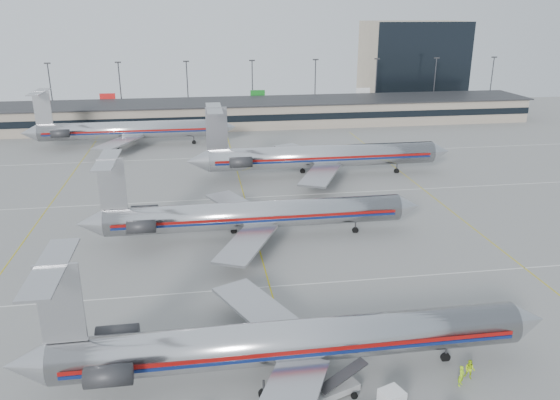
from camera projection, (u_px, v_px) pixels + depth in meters
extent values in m
plane|color=gray|center=(285.00, 339.00, 49.95)|extent=(260.00, 260.00, 0.00)
cube|color=silver|center=(270.00, 287.00, 59.28)|extent=(160.00, 0.15, 0.02)
cube|color=gray|center=(224.00, 114.00, 140.35)|extent=(160.00, 16.00, 6.00)
cube|color=black|center=(226.00, 119.00, 132.73)|extent=(160.00, 0.20, 1.60)
cube|color=#2D2D30|center=(223.00, 102.00, 139.33)|extent=(162.00, 17.00, 0.30)
cylinder|color=#38383D|center=(51.00, 92.00, 145.45)|extent=(0.30, 0.30, 15.00)
cube|color=#2D2D30|center=(47.00, 63.00, 142.94)|extent=(1.60, 0.40, 0.35)
cylinder|color=#38383D|center=(121.00, 91.00, 148.04)|extent=(0.30, 0.30, 15.00)
cube|color=#2D2D30|center=(118.00, 62.00, 145.52)|extent=(1.60, 0.40, 0.35)
cylinder|color=#38383D|center=(188.00, 90.00, 150.63)|extent=(0.30, 0.30, 15.00)
cube|color=#2D2D30|center=(186.00, 61.00, 148.11)|extent=(1.60, 0.40, 0.35)
cylinder|color=#38383D|center=(252.00, 88.00, 153.22)|extent=(0.30, 0.30, 15.00)
cube|color=#2D2D30|center=(252.00, 60.00, 150.70)|extent=(1.60, 0.40, 0.35)
cylinder|color=#38383D|center=(315.00, 87.00, 155.80)|extent=(0.30, 0.30, 15.00)
cube|color=#2D2D30|center=(316.00, 60.00, 153.29)|extent=(1.60, 0.40, 0.35)
cylinder|color=#38383D|center=(376.00, 86.00, 158.39)|extent=(0.30, 0.30, 15.00)
cube|color=#2D2D30|center=(377.00, 59.00, 155.87)|extent=(1.60, 0.40, 0.35)
cylinder|color=#38383D|center=(434.00, 84.00, 160.98)|extent=(0.30, 0.30, 15.00)
cube|color=#2D2D30|center=(437.00, 58.00, 158.46)|extent=(1.60, 0.40, 0.35)
cylinder|color=#38383D|center=(491.00, 83.00, 163.57)|extent=(0.30, 0.30, 15.00)
cube|color=#2D2D30|center=(494.00, 57.00, 161.05)|extent=(1.60, 0.40, 0.35)
cube|color=tan|center=(412.00, 62.00, 174.10)|extent=(30.00, 20.00, 25.00)
cylinder|color=silver|center=(295.00, 341.00, 43.86)|extent=(37.63, 3.48, 3.48)
cone|color=silver|center=(527.00, 320.00, 46.78)|extent=(3.01, 3.48, 3.48)
cone|color=#ACACB1|center=(26.00, 365.00, 40.91)|extent=(3.39, 3.48, 3.48)
cube|color=maroon|center=(299.00, 352.00, 42.18)|extent=(35.75, 0.05, 0.33)
cube|color=#0B1A52|center=(299.00, 357.00, 42.31)|extent=(35.75, 0.05, 0.26)
cube|color=#ACACB1|center=(262.00, 311.00, 50.05)|extent=(8.75, 12.76, 0.30)
cube|color=#ACACB1|center=(60.00, 304.00, 39.72)|extent=(3.20, 0.24, 6.40)
cube|color=#ACACB1|center=(51.00, 267.00, 38.69)|extent=(2.26, 9.88, 0.17)
cylinder|color=#2D2D30|center=(118.00, 335.00, 44.24)|extent=(3.39, 1.60, 1.60)
cylinder|color=#2D2D30|center=(108.00, 376.00, 39.24)|extent=(3.39, 1.60, 1.60)
cylinder|color=#2D2D30|center=(446.00, 353.00, 46.59)|extent=(0.19, 0.19, 1.55)
cylinder|color=#2D2D30|center=(264.00, 389.00, 42.18)|extent=(0.19, 0.19, 1.55)
cylinder|color=#2D2D30|center=(257.00, 354.00, 46.40)|extent=(0.19, 0.19, 1.55)
cylinder|color=black|center=(445.00, 357.00, 46.74)|extent=(0.85, 0.28, 0.85)
cylinder|color=silver|center=(256.00, 215.00, 70.67)|extent=(38.21, 3.53, 3.53)
cone|color=silver|center=(408.00, 206.00, 73.63)|extent=(3.06, 3.53, 3.53)
cone|color=#ACACB1|center=(90.00, 224.00, 67.67)|extent=(3.44, 3.53, 3.53)
cube|color=maroon|center=(258.00, 219.00, 68.96)|extent=(36.30, 0.05, 0.33)
cube|color=#0B1A52|center=(258.00, 221.00, 69.09)|extent=(36.30, 0.05, 0.27)
cube|color=#ACACB1|center=(238.00, 205.00, 76.95)|extent=(8.89, 12.95, 0.31)
cube|color=#ACACB1|center=(247.00, 243.00, 64.47)|extent=(8.89, 12.95, 0.31)
cube|color=#ACACB1|center=(112.00, 184.00, 66.47)|extent=(3.25, 0.24, 6.50)
cube|color=#ACACB1|center=(107.00, 160.00, 65.41)|extent=(2.29, 10.03, 0.17)
cylinder|color=#2D2D30|center=(145.00, 211.00, 71.05)|extent=(3.44, 1.62, 1.62)
cylinder|color=#2D2D30|center=(141.00, 227.00, 65.97)|extent=(3.44, 1.62, 1.62)
cylinder|color=#2D2D30|center=(355.00, 227.00, 73.44)|extent=(0.19, 0.19, 1.58)
cylinder|color=#2D2D30|center=(236.00, 241.00, 68.96)|extent=(0.19, 0.19, 1.58)
cylinder|color=#2D2D30|center=(234.00, 228.00, 73.24)|extent=(0.19, 0.19, 1.58)
cylinder|color=black|center=(355.00, 230.00, 73.59)|extent=(0.86, 0.29, 0.86)
cylinder|color=silver|center=(323.00, 156.00, 97.20)|extent=(40.64, 3.96, 3.96)
cone|color=silver|center=(440.00, 152.00, 100.37)|extent=(3.42, 3.96, 3.96)
cone|color=#ACACB1|center=(197.00, 161.00, 94.01)|extent=(3.85, 3.96, 3.96)
cube|color=maroon|center=(326.00, 158.00, 95.30)|extent=(38.61, 0.05, 0.37)
cube|color=#0B1A52|center=(326.00, 161.00, 95.44)|extent=(38.61, 0.05, 0.30)
cube|color=#ACACB1|center=(303.00, 152.00, 104.23)|extent=(9.95, 14.50, 0.34)
cube|color=#ACACB1|center=(321.00, 174.00, 90.27)|extent=(9.95, 14.50, 0.34)
cube|color=#ACACB1|center=(217.00, 128.00, 92.66)|extent=(3.64, 0.27, 7.27)
cube|color=#ACACB1|center=(214.00, 108.00, 91.48)|extent=(2.57, 11.23, 0.19)
cylinder|color=#2D2D30|center=(238.00, 153.00, 97.79)|extent=(3.85, 1.82, 1.82)
cylinder|color=#2D2D30|center=(241.00, 162.00, 92.10)|extent=(3.85, 1.82, 1.82)
cylinder|color=#2D2D30|center=(397.00, 168.00, 100.15)|extent=(0.21, 0.21, 1.76)
cylinder|color=#2D2D30|center=(308.00, 176.00, 95.30)|extent=(0.21, 0.21, 1.76)
cylinder|color=#2D2D30|center=(303.00, 168.00, 100.08)|extent=(0.21, 0.21, 1.76)
cylinder|color=black|center=(396.00, 171.00, 100.32)|extent=(0.96, 0.32, 0.96)
cylinder|color=silver|center=(132.00, 130.00, 119.03)|extent=(38.82, 3.78, 3.78)
cone|color=silver|center=(228.00, 127.00, 122.06)|extent=(3.27, 3.78, 3.78)
cone|color=#ACACB1|center=(29.00, 133.00, 115.98)|extent=(3.68, 3.78, 3.78)
cube|color=maroon|center=(131.00, 131.00, 117.21)|extent=(36.88, 0.05, 0.36)
cube|color=#0B1A52|center=(131.00, 133.00, 117.34)|extent=(36.88, 0.05, 0.29)
cube|color=#ACACB1|center=(126.00, 128.00, 125.74)|extent=(9.50, 13.85, 0.33)
cube|color=#ACACB1|center=(119.00, 142.00, 112.41)|extent=(9.50, 13.85, 0.33)
cube|color=#ACACB1|center=(42.00, 108.00, 114.69)|extent=(3.47, 0.26, 6.95)
cube|color=#ACACB1|center=(39.00, 92.00, 113.56)|extent=(2.45, 10.73, 0.18)
cylinder|color=#2D2D30|center=(66.00, 128.00, 119.59)|extent=(3.68, 1.74, 1.74)
cylinder|color=#2D2D30|center=(60.00, 134.00, 114.16)|extent=(3.68, 1.74, 1.74)
cylinder|color=#2D2D30|center=(194.00, 140.00, 121.85)|extent=(0.20, 0.20, 1.69)
cylinder|color=#2D2D30|center=(117.00, 145.00, 117.21)|extent=(0.20, 0.20, 1.69)
cylinder|color=#2D2D30|center=(120.00, 140.00, 121.78)|extent=(0.20, 0.20, 1.69)
cylinder|color=black|center=(194.00, 142.00, 122.01)|extent=(0.92, 0.31, 0.92)
cube|color=white|center=(392.00, 400.00, 40.29)|extent=(2.02, 1.96, 1.61)
cube|color=#9E9E9E|center=(334.00, 390.00, 42.45)|extent=(4.27, 2.78, 0.56)
cube|color=#2D2D30|center=(343.00, 375.00, 42.12)|extent=(4.17, 2.39, 1.44)
cylinder|color=black|center=(350.00, 386.00, 43.31)|extent=(0.56, 0.18, 0.56)
cylinder|color=black|center=(354.00, 396.00, 42.16)|extent=(0.56, 0.18, 0.56)
cylinder|color=black|center=(314.00, 389.00, 42.89)|extent=(0.56, 0.18, 0.56)
cylinder|color=black|center=(318.00, 400.00, 41.74)|extent=(0.56, 0.18, 0.56)
imported|color=#9EDF15|center=(461.00, 376.00, 43.50)|extent=(0.77, 0.74, 1.78)
imported|color=#B3E015|center=(470.00, 370.00, 44.31)|extent=(1.05, 1.03, 1.70)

